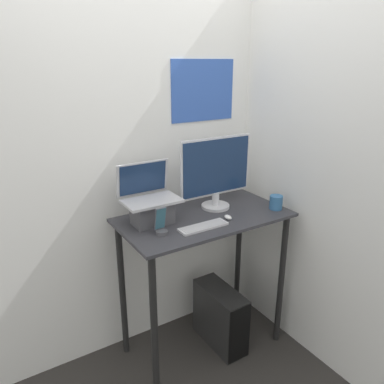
{
  "coord_description": "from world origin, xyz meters",
  "views": [
    {
      "loc": [
        -1.24,
        -1.54,
        1.95
      ],
      "look_at": [
        -0.09,
        0.29,
        1.2
      ],
      "focal_mm": 35.0,
      "sensor_mm": 36.0,
      "label": 1
    }
  ],
  "objects_px": {
    "laptop": "(151,206)",
    "monitor": "(216,173)",
    "cell_phone": "(161,226)",
    "keyboard": "(203,226)",
    "computer_tower": "(220,317)",
    "mouse": "(228,217)"
  },
  "relations": [
    {
      "from": "mouse",
      "to": "keyboard",
      "type": "bearing_deg",
      "value": -173.07
    },
    {
      "from": "mouse",
      "to": "computer_tower",
      "type": "height_order",
      "value": "mouse"
    },
    {
      "from": "laptop",
      "to": "cell_phone",
      "type": "bearing_deg",
      "value": -98.08
    },
    {
      "from": "cell_phone",
      "to": "computer_tower",
      "type": "xyz_separation_m",
      "value": [
        0.48,
        0.05,
        -0.85
      ]
    },
    {
      "from": "monitor",
      "to": "mouse",
      "type": "bearing_deg",
      "value": -103.43
    },
    {
      "from": "mouse",
      "to": "computer_tower",
      "type": "distance_m",
      "value": 0.82
    },
    {
      "from": "laptop",
      "to": "monitor",
      "type": "relative_size",
      "value": 0.68
    },
    {
      "from": "monitor",
      "to": "computer_tower",
      "type": "height_order",
      "value": "monitor"
    },
    {
      "from": "laptop",
      "to": "cell_phone",
      "type": "xyz_separation_m",
      "value": [
        -0.03,
        -0.18,
        -0.06
      ]
    },
    {
      "from": "monitor",
      "to": "keyboard",
      "type": "height_order",
      "value": "monitor"
    },
    {
      "from": "keyboard",
      "to": "cell_phone",
      "type": "relative_size",
      "value": 1.9
    },
    {
      "from": "keyboard",
      "to": "cell_phone",
      "type": "height_order",
      "value": "cell_phone"
    },
    {
      "from": "laptop",
      "to": "monitor",
      "type": "xyz_separation_m",
      "value": [
        0.48,
        -0.0,
        0.13
      ]
    },
    {
      "from": "mouse",
      "to": "cell_phone",
      "type": "distance_m",
      "value": 0.46
    },
    {
      "from": "monitor",
      "to": "computer_tower",
      "type": "bearing_deg",
      "value": -101.13
    },
    {
      "from": "monitor",
      "to": "cell_phone",
      "type": "relative_size",
      "value": 3.27
    },
    {
      "from": "cell_phone",
      "to": "computer_tower",
      "type": "bearing_deg",
      "value": 5.92
    },
    {
      "from": "monitor",
      "to": "keyboard",
      "type": "bearing_deg",
      "value": -137.38
    },
    {
      "from": "cell_phone",
      "to": "computer_tower",
      "type": "relative_size",
      "value": 0.36
    },
    {
      "from": "laptop",
      "to": "mouse",
      "type": "xyz_separation_m",
      "value": [
        0.43,
        -0.21,
        -0.09
      ]
    },
    {
      "from": "keyboard",
      "to": "computer_tower",
      "type": "relative_size",
      "value": 0.69
    },
    {
      "from": "laptop",
      "to": "mouse",
      "type": "relative_size",
      "value": 6.03
    }
  ]
}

